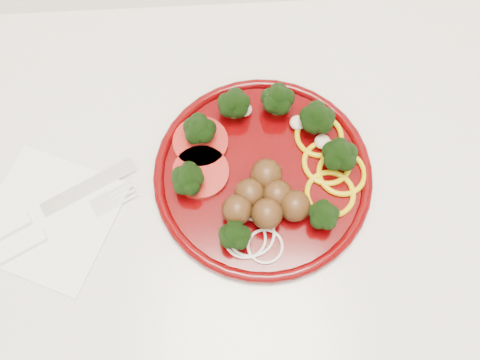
{
  "coord_description": "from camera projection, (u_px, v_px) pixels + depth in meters",
  "views": [
    {
      "loc": [
        0.03,
        1.46,
        1.54
      ],
      "look_at": [
        0.05,
        1.71,
        0.92
      ],
      "focal_mm": 40.0,
      "sensor_mm": 36.0,
      "label": 1
    }
  ],
  "objects": [
    {
      "name": "knife",
      "position": [
        24.0,
        220.0,
        0.67
      ],
      "size": [
        0.22,
        0.13,
        0.01
      ],
      "rotation": [
        0.0,
        0.0,
        0.49
      ],
      "color": "silver",
      "rests_on": "napkin"
    },
    {
      "name": "counter",
      "position": [
        218.0,
        268.0,
        1.11
      ],
      "size": [
        2.4,
        0.6,
        0.9
      ],
      "color": "white",
      "rests_on": "ground"
    },
    {
      "name": "plate",
      "position": [
        264.0,
        172.0,
        0.68
      ],
      "size": [
        0.28,
        0.28,
        0.06
      ],
      "rotation": [
        0.0,
        0.0,
        -0.26
      ],
      "color": "#420203",
      "rests_on": "counter"
    },
    {
      "name": "fork",
      "position": [
        31.0,
        242.0,
        0.66
      ],
      "size": [
        0.19,
        0.11,
        0.01
      ],
      "rotation": [
        0.0,
        0.0,
        0.49
      ],
      "color": "white",
      "rests_on": "napkin"
    },
    {
      "name": "napkin",
      "position": [
        49.0,
        218.0,
        0.67
      ],
      "size": [
        0.21,
        0.21,
        0.0
      ],
      "primitive_type": "cube",
      "rotation": [
        0.0,
        0.0,
        1.15
      ],
      "color": "white",
      "rests_on": "counter"
    }
  ]
}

